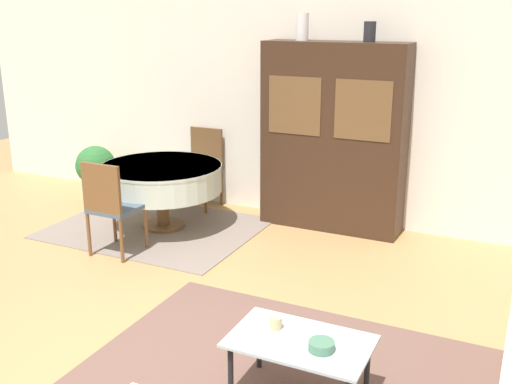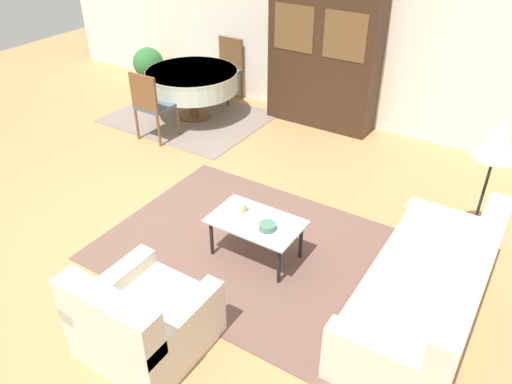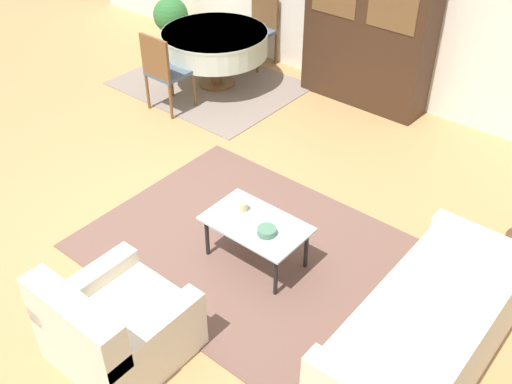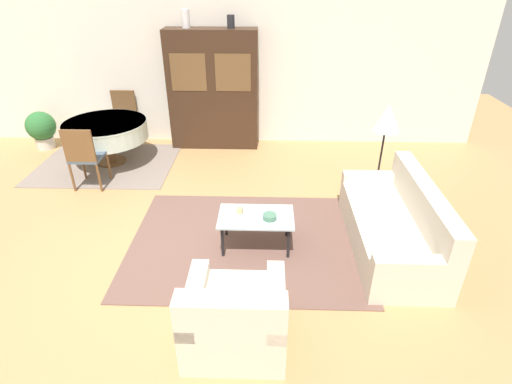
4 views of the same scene
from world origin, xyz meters
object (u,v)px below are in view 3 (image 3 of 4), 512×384
dining_table (215,43)px  bowl (267,231)px  display_cabinet (370,21)px  coffee_table (256,227)px  armchair (115,327)px  potted_plant (171,18)px  couch (436,329)px  cup (243,206)px  dining_chair_far (260,24)px  dining_chair_near (164,68)px

dining_table → bowl: (2.72, -2.33, -0.12)m
display_cabinet → coffee_table: bearing=-74.7°
armchair → coffee_table: (0.14, 1.41, 0.09)m
armchair → bowl: size_ratio=5.52×
display_cabinet → potted_plant: display_cabinet is taller
couch → cup: 1.84m
cup → bowl: bearing=-18.7°
dining_chair_far → potted_plant: 1.48m
armchair → coffee_table: bearing=84.3°
display_cabinet → dining_chair_far: bearing=178.3°
couch → dining_table: (-4.19, 2.24, 0.29)m
dining_chair_near → dining_chair_far: size_ratio=1.00×
dining_chair_near → display_cabinet: bearing=45.6°
cup → potted_plant: 4.73m
dining_table → potted_plant: 1.57m
display_cabinet → dining_chair_near: 2.48m
armchair → cup: 1.49m
coffee_table → bowl: bearing=-18.9°
coffee_table → potted_plant: size_ratio=1.27×
display_cabinet → potted_plant: (-3.14, -0.25, -0.65)m
bowl → dining_chair_far: bearing=130.1°
dining_chair_far → potted_plant: (-1.44, -0.30, -0.17)m
coffee_table → dining_table: 3.43m
display_cabinet → dining_table: size_ratio=1.53×
dining_table → dining_chair_near: (0.00, -0.90, -0.03)m
armchair → display_cabinet: bearing=98.9°
dining_chair_far → cup: dining_chair_far is taller
coffee_table → dining_chair_far: 4.08m
cup → bowl: size_ratio=0.50×
display_cabinet → dining_table: display_cabinet is taller
dining_table → bowl: bearing=-40.7°
dining_table → dining_chair_far: dining_chair_far is taller
bowl → potted_plant: size_ratio=0.23×
coffee_table → potted_plant: (-4.00, 2.87, 0.00)m
dining_chair_far → bowl: (2.72, -3.23, -0.10)m
display_cabinet → dining_table: (-1.70, -0.85, -0.45)m
coffee_table → potted_plant: 4.92m
coffee_table → dining_table: dining_table is taller
dining_table → dining_chair_near: 0.90m
armchair → potted_plant: (-3.86, 4.29, 0.09)m
couch → cup: bearing=89.2°
couch → coffee_table: 1.64m
coffee_table → display_cabinet: size_ratio=0.42×
couch → bowl: 1.49m
dining_chair_near → potted_plant: 2.08m
couch → armchair: bearing=129.3°
display_cabinet → bowl: size_ratio=13.01×
dining_chair_far → cup: bearing=127.2°
dining_table → potted_plant: (-1.44, 0.59, -0.20)m
cup → bowl: 0.37m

